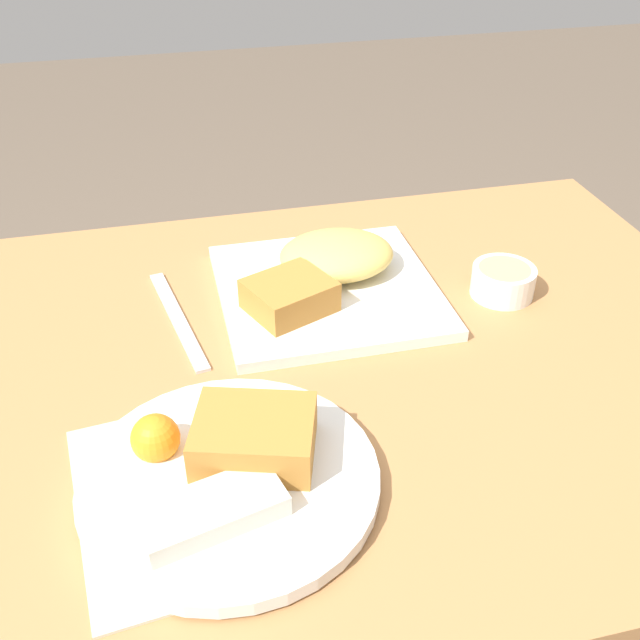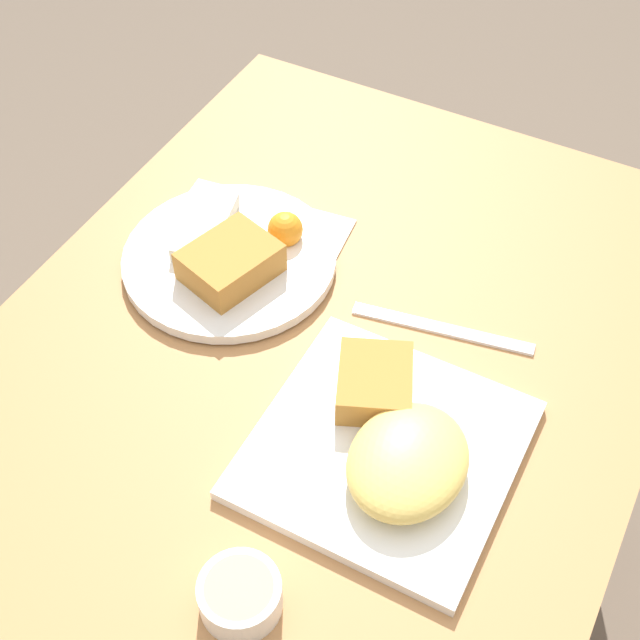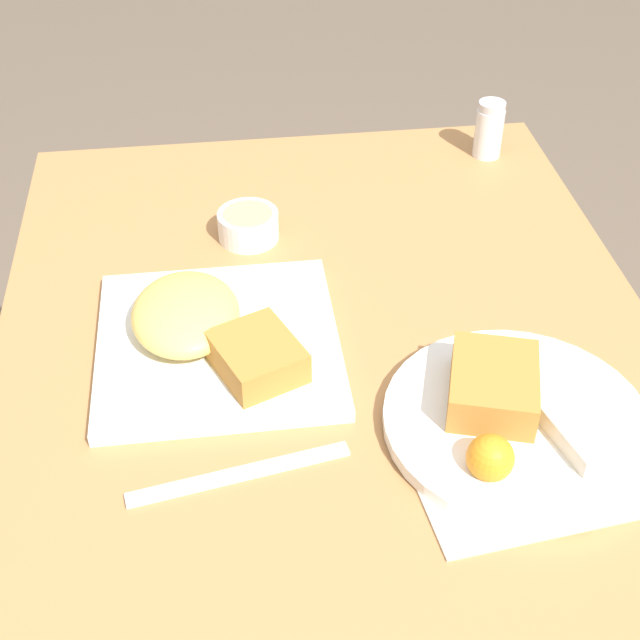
# 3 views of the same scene
# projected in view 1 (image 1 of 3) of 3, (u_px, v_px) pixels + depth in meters

# --- Properties ---
(dining_table) EXTENTS (1.03, 0.73, 0.72)m
(dining_table) POSITION_uv_depth(u_px,v_px,m) (306.00, 424.00, 0.85)
(dining_table) COLOR #B27A47
(dining_table) RESTS_ON ground_plane
(menu_card) EXTENTS (0.19, 0.24, 0.00)m
(menu_card) POSITION_uv_depth(u_px,v_px,m) (176.00, 496.00, 0.64)
(menu_card) COLOR beige
(menu_card) RESTS_ON dining_table
(plate_square_near) EXTENTS (0.26, 0.26, 0.06)m
(plate_square_near) POSITION_uv_depth(u_px,v_px,m) (327.00, 277.00, 0.90)
(plate_square_near) COLOR white
(plate_square_near) RESTS_ON dining_table
(plate_oval_far) EXTENTS (0.26, 0.26, 0.05)m
(plate_oval_far) POSITION_uv_depth(u_px,v_px,m) (230.00, 470.00, 0.64)
(plate_oval_far) COLOR white
(plate_oval_far) RESTS_ON menu_card
(sauce_ramekin) EXTENTS (0.08, 0.08, 0.04)m
(sauce_ramekin) POSITION_uv_depth(u_px,v_px,m) (503.00, 281.00, 0.90)
(sauce_ramekin) COLOR white
(sauce_ramekin) RESTS_ON dining_table
(butter_knife) EXTENTS (0.05, 0.21, 0.00)m
(butter_knife) POSITION_uv_depth(u_px,v_px,m) (178.00, 319.00, 0.86)
(butter_knife) COLOR silver
(butter_knife) RESTS_ON dining_table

